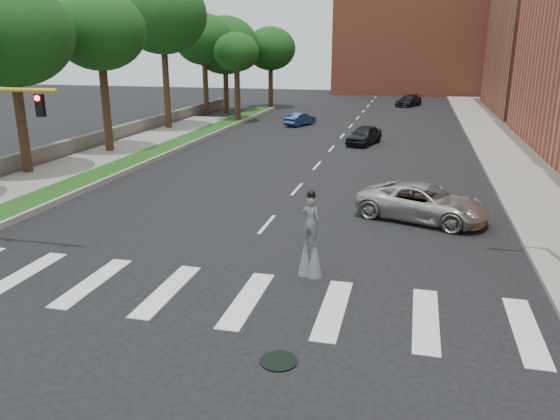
{
  "coord_description": "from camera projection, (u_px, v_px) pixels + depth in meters",
  "views": [
    {
      "loc": [
        5.75,
        -13.06,
        7.24
      ],
      "look_at": [
        1.38,
        4.7,
        1.7
      ],
      "focal_mm": 35.0,
      "sensor_mm": 36.0,
      "label": 1
    }
  ],
  "objects": [
    {
      "name": "car_mid",
      "position": [
        300.0,
        119.0,
        50.97
      ],
      "size": [
        2.6,
        3.83,
        1.2
      ],
      "primitive_type": "imported",
      "rotation": [
        0.0,
        0.0,
        2.74
      ],
      "color": "navy",
      "rests_on": "ground"
    },
    {
      "name": "grass_median",
      "position": [
        149.0,
        155.0,
        36.73
      ],
      "size": [
        2.0,
        60.0,
        0.25
      ],
      "primitive_type": "cube",
      "color": "#184213",
      "rests_on": "ground"
    },
    {
      "name": "manhole",
      "position": [
        279.0,
        361.0,
        13.0
      ],
      "size": [
        0.9,
        0.9,
        0.04
      ],
      "primitive_type": "cylinder",
      "color": "black",
      "rests_on": "ground"
    },
    {
      "name": "tree_2",
      "position": [
        9.0,
        33.0,
        29.52
      ],
      "size": [
        6.81,
        6.81,
        10.77
      ],
      "color": "#352115",
      "rests_on": "ground"
    },
    {
      "name": "car_near",
      "position": [
        364.0,
        135.0,
        41.27
      ],
      "size": [
        2.73,
        4.47,
        1.42
      ],
      "primitive_type": "imported",
      "rotation": [
        0.0,
        0.0,
        -0.27
      ],
      "color": "black",
      "rests_on": "ground"
    },
    {
      "name": "tree_8",
      "position": [
        225.0,
        45.0,
        58.99
      ],
      "size": [
        7.24,
        7.24,
        10.3
      ],
      "color": "#352115",
      "rests_on": "ground"
    },
    {
      "name": "stone_wall",
      "position": [
        92.0,
        141.0,
        39.72
      ],
      "size": [
        0.5,
        56.0,
        1.1
      ],
      "primitive_type": "cube",
      "color": "#5E5950",
      "rests_on": "ground"
    },
    {
      "name": "suv_crossing",
      "position": [
        423.0,
        203.0,
        23.36
      ],
      "size": [
        6.08,
        4.2,
        1.54
      ],
      "primitive_type": "imported",
      "rotation": [
        0.0,
        0.0,
        1.24
      ],
      "color": "beige",
      "rests_on": "ground"
    },
    {
      "name": "building_backdrop",
      "position": [
        423.0,
        33.0,
        84.05
      ],
      "size": [
        26.0,
        14.0,
        18.0
      ],
      "primitive_type": "cube",
      "color": "#C75D3E",
      "rests_on": "ground"
    },
    {
      "name": "sidewalk_left",
      "position": [
        6.0,
        190.0,
        28.13
      ],
      "size": [
        4.0,
        60.0,
        0.18
      ],
      "primitive_type": "cube",
      "color": "gray",
      "rests_on": "ground"
    },
    {
      "name": "tree_4",
      "position": [
        162.0,
        15.0,
        46.02
      ],
      "size": [
        7.59,
        7.59,
        12.89
      ],
      "color": "#352115",
      "rests_on": "ground"
    },
    {
      "name": "tree_5",
      "position": [
        204.0,
        40.0,
        56.54
      ],
      "size": [
        6.12,
        6.12,
        10.41
      ],
      "color": "#352115",
      "rests_on": "ground"
    },
    {
      "name": "median_curb",
      "position": [
        163.0,
        156.0,
        36.49
      ],
      "size": [
        0.2,
        60.0,
        0.28
      ],
      "primitive_type": "cube",
      "color": "gray",
      "rests_on": "ground"
    },
    {
      "name": "tree_3",
      "position": [
        99.0,
        31.0,
        35.91
      ],
      "size": [
        6.12,
        6.12,
        10.76
      ],
      "color": "#352115",
      "rests_on": "ground"
    },
    {
      "name": "tree_7",
      "position": [
        271.0,
        49.0,
        63.76
      ],
      "size": [
        5.86,
        5.86,
        9.34
      ],
      "color": "#352115",
      "rests_on": "ground"
    },
    {
      "name": "tree_6",
      "position": [
        236.0,
        53.0,
        51.71
      ],
      "size": [
        4.3,
        4.3,
        8.44
      ],
      "color": "#352115",
      "rests_on": "ground"
    },
    {
      "name": "car_far",
      "position": [
        409.0,
        101.0,
        67.05
      ],
      "size": [
        3.58,
        5.04,
        1.36
      ],
      "primitive_type": "imported",
      "rotation": [
        0.0,
        0.0,
        -0.4
      ],
      "color": "black",
      "rests_on": "ground"
    },
    {
      "name": "sidewalk_right",
      "position": [
        517.0,
        158.0,
        35.9
      ],
      "size": [
        5.0,
        90.0,
        0.18
      ],
      "primitive_type": "cube",
      "color": "gray",
      "rests_on": "ground"
    },
    {
      "name": "ground_plane",
      "position": [
        194.0,
        310.0,
        15.55
      ],
      "size": [
        160.0,
        160.0,
        0.0
      ],
      "primitive_type": "plane",
      "color": "black",
      "rests_on": "ground"
    },
    {
      "name": "stilt_performer",
      "position": [
        310.0,
        243.0,
        17.57
      ],
      "size": [
        0.83,
        0.6,
        2.89
      ],
      "rotation": [
        0.0,
        0.0,
        2.88
      ],
      "color": "#352115",
      "rests_on": "ground"
    }
  ]
}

